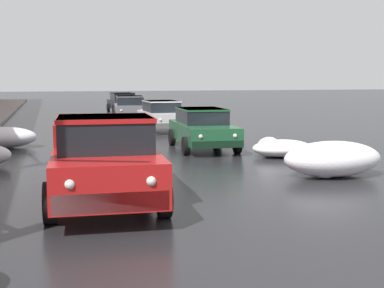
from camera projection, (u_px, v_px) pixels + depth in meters
snow_bank_along_left_kerb at (163, 109)px, 35.77m from camera, size 1.74×0.96×0.74m
snow_bank_near_corner_right at (280, 148)px, 16.36m from camera, size 1.96×1.38×0.64m
snow_bank_along_right_kerb at (0, 138)px, 18.36m from camera, size 2.47×1.37×0.76m
snow_bank_far_right_pile at (331, 160)px, 13.03m from camera, size 2.59×1.48×0.89m
pickup_truck_red_approaching_near_lane at (104, 158)px, 10.27m from camera, size 2.37×5.11×1.76m
sedan_green_parked_kerbside_close at (202, 128)px, 18.11m from camera, size 2.08×4.26×1.42m
sedan_white_parked_kerbside_mid at (162, 115)px, 24.39m from camera, size 1.94×3.90×1.42m
sedan_grey_parked_far_down_block at (130, 107)px, 31.02m from camera, size 2.28×4.09×1.42m
sedan_black_queued_behind_truck at (123, 102)px, 37.77m from camera, size 2.06×4.20×1.42m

